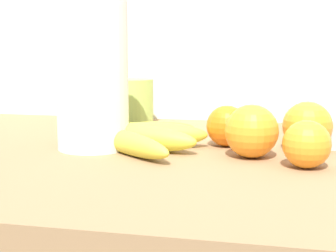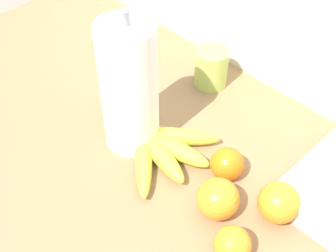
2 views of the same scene
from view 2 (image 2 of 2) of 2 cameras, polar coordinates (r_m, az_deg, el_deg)
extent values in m
cube|color=silver|center=(1.31, 17.75, -6.60)|extent=(2.27, 0.06, 1.30)
ellipsoid|color=gold|center=(0.95, -3.02, -3.80)|extent=(0.18, 0.17, 0.04)
ellipsoid|color=gold|center=(0.96, -1.47, -3.14)|extent=(0.20, 0.09, 0.04)
ellipsoid|color=gold|center=(0.97, -0.20, -2.40)|extent=(0.21, 0.09, 0.04)
ellipsoid|color=gold|center=(0.99, 0.43, -1.26)|extent=(0.18, 0.16, 0.04)
sphere|color=orange|center=(0.86, 6.15, -8.88)|extent=(0.08, 0.08, 0.08)
sphere|color=orange|center=(0.88, 13.44, -9.13)|extent=(0.08, 0.08, 0.08)
sphere|color=orange|center=(0.92, 7.27, -4.65)|extent=(0.07, 0.07, 0.07)
sphere|color=orange|center=(0.82, 7.91, -14.22)|extent=(0.07, 0.07, 0.07)
cylinder|color=white|center=(0.92, -4.78, 4.68)|extent=(0.11, 0.11, 0.29)
cylinder|color=gray|center=(0.91, -4.84, 5.41)|extent=(0.02, 0.02, 0.32)
cylinder|color=#A3BF56|center=(1.12, 5.31, 7.16)|extent=(0.08, 0.08, 0.10)
camera|label=1|loc=(0.71, -48.46, -38.50)|focal=54.39mm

